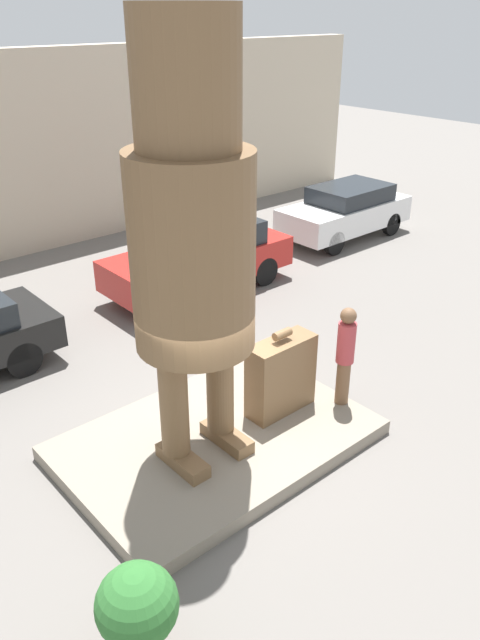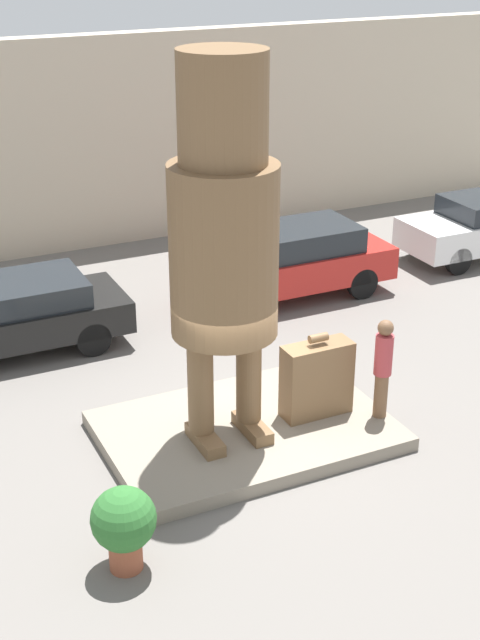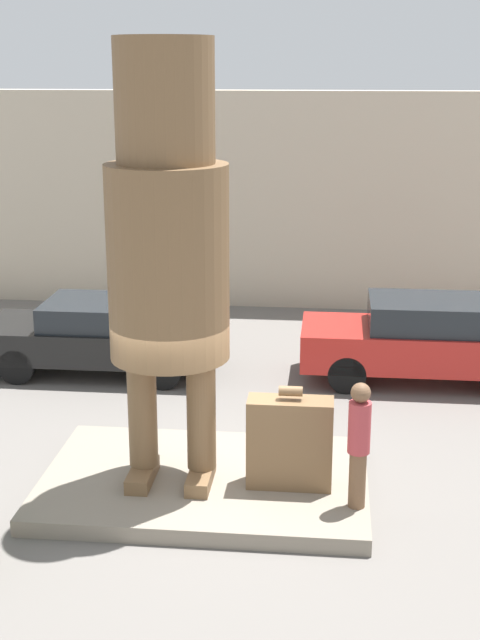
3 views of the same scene
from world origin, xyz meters
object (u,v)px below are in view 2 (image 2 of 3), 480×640
(statue_figure, at_px, (224,227))
(giant_suitcase, at_px, (317,379))
(parked_car_red, at_px, (292,260))
(tourist, at_px, (383,365))
(parked_car_black, at_px, (12,314))
(planter_pot, at_px, (124,523))

(statue_figure, height_order, giant_suitcase, statue_figure)
(statue_figure, height_order, parked_car_red, statue_figure)
(statue_figure, bearing_deg, tourist, -12.29)
(giant_suitcase, relative_size, parked_car_black, 0.32)
(planter_pot, bearing_deg, statue_figure, 41.04)
(giant_suitcase, bearing_deg, tourist, -29.97)
(tourist, bearing_deg, parked_car_red, 75.99)
(parked_car_red, bearing_deg, parked_car_black, 1.02)
(tourist, distance_m, planter_pot, 5.17)
(parked_car_red, bearing_deg, statue_figure, 51.91)
(giant_suitcase, xyz_separation_m, planter_pot, (-4.01, -2.04, -0.16))
(giant_suitcase, bearing_deg, parked_car_red, 65.48)
(giant_suitcase, height_order, parked_car_red, giant_suitcase)
(giant_suitcase, height_order, planter_pot, giant_suitcase)
(statue_figure, distance_m, tourist, 3.63)
(giant_suitcase, xyz_separation_m, parked_car_red, (2.30, 5.05, -0.01))
(giant_suitcase, xyz_separation_m, parked_car_black, (-3.89, 4.94, -0.08))
(statue_figure, height_order, planter_pot, statue_figure)
(giant_suitcase, relative_size, planter_pot, 1.21)
(statue_figure, xyz_separation_m, tourist, (2.54, -0.55, -2.53))
(giant_suitcase, bearing_deg, statue_figure, 179.01)
(planter_pot, bearing_deg, parked_car_black, 89.04)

